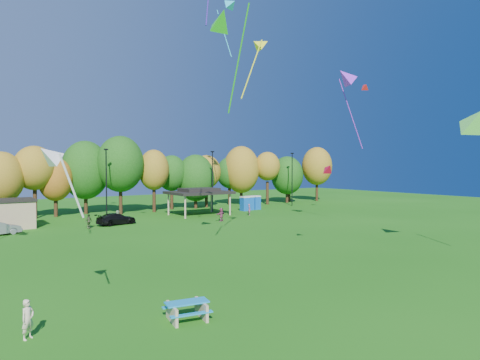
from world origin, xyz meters
TOP-DOWN VIEW (x-y plane):
  - ground at (0.00, 0.00)m, footprint 160.00×160.00m
  - tree_line at (-1.03, 45.51)m, footprint 93.57×10.55m
  - lamp_posts at (2.00, 40.00)m, footprint 64.50×0.25m
  - utility_building at (-10.00, 38.00)m, footprint 6.30×4.30m
  - pavilion at (14.00, 37.00)m, footprint 8.20×6.20m
  - porta_potties at (23.78, 38.29)m, footprint 3.75×1.72m
  - picnic_table at (-6.47, 1.98)m, footprint 2.17×1.90m
  - kite_flyer at (-12.70, 3.74)m, footprint 0.70×0.65m
  - car_d at (1.28, 34.14)m, footprint 5.02×2.88m
  - far_person_0 at (19.58, 32.75)m, footprint 0.56×0.67m
  - far_person_2 at (12.94, 29.61)m, footprint 1.63×1.07m
  - far_person_3 at (1.33, 33.86)m, footprint 0.88×0.62m
  - far_person_5 at (-2.28, 32.78)m, footprint 1.00×0.80m
  - kite_0 at (19.16, 15.30)m, footprint 5.01×3.22m
  - kite_1 at (-11.63, 4.65)m, footprint 2.19×1.21m
  - kite_5 at (28.20, 20.20)m, footprint 1.63×1.74m
  - kite_6 at (10.73, 24.72)m, footprint 2.01×3.86m
  - kite_9 at (6.11, 12.64)m, footprint 3.23×1.60m
  - kite_11 at (9.86, 8.85)m, footprint 1.17×1.37m
  - kite_12 at (17.33, 1.21)m, footprint 2.91×4.89m
  - kite_14 at (0.42, 9.96)m, footprint 1.71×4.49m

SIDE VIEW (x-z plane):
  - ground at x=0.00m, z-range 0.00..0.00m
  - picnic_table at x=-6.47m, z-range 0.07..0.90m
  - car_d at x=1.28m, z-range 0.00..1.37m
  - far_person_0 at x=19.58m, z-range 0.00..1.58m
  - far_person_5 at x=-2.28m, z-range 0.00..1.58m
  - kite_flyer at x=-12.70m, z-range 0.00..1.60m
  - far_person_2 at x=12.94m, z-range 0.00..1.68m
  - far_person_3 at x=1.33m, z-range 0.00..1.70m
  - porta_potties at x=23.78m, z-range 0.01..2.19m
  - utility_building at x=-10.00m, z-range 0.01..3.26m
  - pavilion at x=14.00m, z-range 1.34..5.11m
  - lamp_posts at x=2.00m, z-range 0.36..9.45m
  - tree_line at x=-1.03m, z-range 0.34..11.49m
  - kite_11 at x=9.86m, z-range 6.13..7.31m
  - kite_1 at x=-11.63m, z-range 5.64..9.08m
  - kite_12 at x=17.33m, z-range 6.35..14.23m
  - kite_0 at x=19.16m, z-range 11.76..20.43m
  - kite_9 at x=6.11m, z-range 13.99..19.40m
  - kite_5 at x=28.20m, z-range 16.10..17.52m
  - kite_14 at x=0.42m, z-range 13.07..20.65m
  - kite_6 at x=10.73m, z-range 21.40..27.90m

